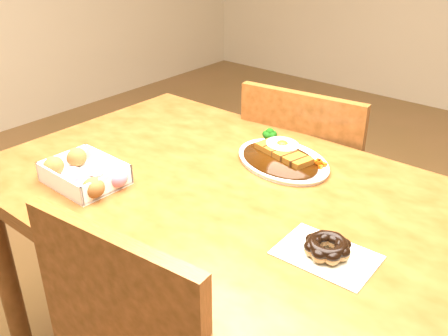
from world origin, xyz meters
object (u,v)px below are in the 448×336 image
Objects in this scene: donut_box at (85,173)px; pon_de_ring at (327,248)px; chair_far at (310,191)px; katsu_curry_plate at (283,157)px; table at (222,219)px.

pon_de_ring is (0.60, 0.12, -0.01)m from donut_box.
chair_far reaches higher than donut_box.
chair_far reaches higher than pon_de_ring.
chair_far is 4.51× the size of pon_de_ring.
chair_far is 3.92× the size of donut_box.
donut_box reaches higher than pon_de_ring.
chair_far is at bearing 122.06° from pon_de_ring.
katsu_curry_plate is at bearing 136.00° from pon_de_ring.
pon_de_ring is (0.29, -0.28, 0.00)m from katsu_curry_plate.
table is 6.23× the size of pon_de_ring.
chair_far is 0.83m from donut_box.
table is 0.37m from pon_de_ring.
katsu_curry_plate is 0.41m from pon_de_ring.
pon_de_ring is at bearing -44.00° from katsu_curry_plate.
table is at bearing -101.85° from katsu_curry_plate.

